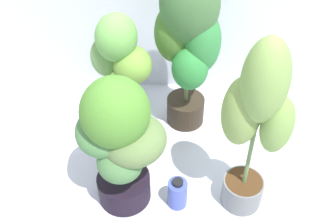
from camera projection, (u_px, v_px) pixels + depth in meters
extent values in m
plane|color=silver|center=(184.00, 181.00, 2.18)|extent=(8.00, 8.00, 0.00)
cylinder|color=slate|center=(242.00, 191.00, 2.03)|extent=(0.21, 0.21, 0.16)
cylinder|color=#482D18|center=(244.00, 182.00, 1.98)|extent=(0.19, 0.19, 0.02)
cylinder|color=#638249|center=(255.00, 131.00, 1.74)|extent=(0.02, 0.02, 0.72)
ellipsoid|color=#7DA34F|center=(265.00, 82.00, 1.55)|extent=(0.23, 0.24, 0.40)
ellipsoid|color=#7E9C4C|center=(242.00, 112.00, 1.70)|extent=(0.23, 0.24, 0.37)
ellipsoid|color=#7AA14C|center=(277.00, 125.00, 1.68)|extent=(0.21, 0.21, 0.30)
cylinder|color=#2D251A|center=(125.00, 118.00, 2.39)|extent=(0.20, 0.20, 0.21)
cylinder|color=#41341F|center=(123.00, 106.00, 2.33)|extent=(0.19, 0.19, 0.02)
cylinder|color=olive|center=(120.00, 69.00, 2.15)|extent=(0.02, 0.02, 0.52)
ellipsoid|color=#6BAF50|center=(116.00, 37.00, 2.01)|extent=(0.31, 0.31, 0.26)
ellipsoid|color=#69994E|center=(106.00, 57.00, 2.12)|extent=(0.18, 0.16, 0.24)
ellipsoid|color=#72A13D|center=(132.00, 65.00, 2.10)|extent=(0.29, 0.29, 0.21)
ellipsoid|color=olive|center=(121.00, 83.00, 2.14)|extent=(0.19, 0.19, 0.17)
cylinder|color=#2E2419|center=(185.00, 110.00, 2.48)|extent=(0.23, 0.23, 0.17)
cylinder|color=#3E2D1F|center=(186.00, 100.00, 2.43)|extent=(0.21, 0.21, 0.02)
cylinder|color=olive|center=(188.00, 49.00, 2.18)|extent=(0.02, 0.02, 0.73)
ellipsoid|color=#436F3C|center=(190.00, 3.00, 2.00)|extent=(0.35, 0.32, 0.47)
ellipsoid|color=#46702C|center=(174.00, 33.00, 2.14)|extent=(0.28, 0.28, 0.35)
ellipsoid|color=#32823E|center=(202.00, 43.00, 2.13)|extent=(0.27, 0.28, 0.36)
ellipsoid|color=#2F853B|center=(190.00, 68.00, 2.18)|extent=(0.29, 0.29, 0.27)
cylinder|color=black|center=(124.00, 187.00, 2.06)|extent=(0.27, 0.27, 0.15)
cylinder|color=#46291E|center=(123.00, 178.00, 2.01)|extent=(0.25, 0.25, 0.02)
cylinder|color=#59713A|center=(119.00, 143.00, 1.83)|extent=(0.02, 0.02, 0.51)
ellipsoid|color=#4C862E|center=(115.00, 112.00, 1.70)|extent=(0.33, 0.33, 0.33)
ellipsoid|color=#4C8246|center=(106.00, 130.00, 1.81)|extent=(0.29, 0.30, 0.21)
ellipsoid|color=#607B44|center=(135.00, 140.00, 1.79)|extent=(0.41, 0.41, 0.21)
ellipsoid|color=#4B7B45|center=(120.00, 162.00, 1.81)|extent=(0.27, 0.26, 0.19)
cylinder|color=#4456BB|center=(177.00, 193.00, 2.02)|extent=(0.10, 0.10, 0.16)
cylinder|color=black|center=(178.00, 182.00, 1.96)|extent=(0.05, 0.05, 0.02)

